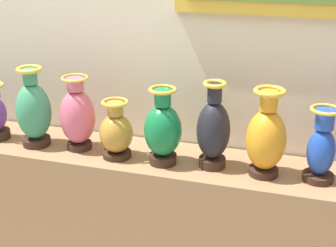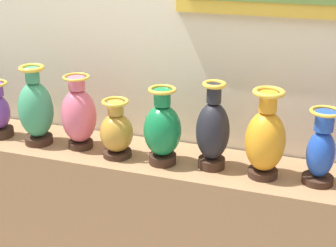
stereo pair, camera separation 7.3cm
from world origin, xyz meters
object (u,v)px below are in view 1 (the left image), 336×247
object	(u,v)px
vase_emerald	(163,130)
vase_amber	(266,138)
vase_rose	(77,116)
vase_onyx	(213,130)
vase_ochre	(116,132)
vase_sapphire	(321,149)
vase_jade	(34,111)

from	to	relation	value
vase_emerald	vase_amber	distance (m)	0.46
vase_rose	vase_onyx	distance (m)	0.68
vase_ochre	vase_amber	bearing A→B (deg)	1.57
vase_rose	vase_sapphire	xyz separation A→B (m)	(1.14, -0.00, -0.02)
vase_jade	vase_ochre	distance (m)	0.45
vase_rose	vase_ochre	distance (m)	0.22
vase_ochre	vase_onyx	xyz separation A→B (m)	(0.46, 0.03, 0.05)
vase_onyx	vase_sapphire	xyz separation A→B (m)	(0.47, 0.00, -0.03)
vase_jade	vase_rose	distance (m)	0.23
vase_amber	vase_jade	bearing A→B (deg)	-179.63
vase_rose	vase_sapphire	size ratio (longest dim) A/B	1.11
vase_amber	vase_emerald	bearing A→B (deg)	-177.65
vase_jade	vase_rose	bearing A→B (deg)	6.09
vase_ochre	vase_amber	world-z (taller)	vase_amber
vase_onyx	vase_sapphire	size ratio (longest dim) A/B	1.22
vase_onyx	vase_emerald	bearing A→B (deg)	-172.20
vase_jade	vase_rose	size ratio (longest dim) A/B	1.09
vase_amber	vase_sapphire	distance (m)	0.24
vase_rose	vase_amber	bearing A→B (deg)	-1.06
vase_emerald	vase_onyx	bearing A→B (deg)	7.80
vase_jade	vase_emerald	xyz separation A→B (m)	(0.67, -0.01, -0.02)
vase_rose	vase_amber	xyz separation A→B (m)	(0.91, -0.02, 0.01)
vase_jade	vase_sapphire	bearing A→B (deg)	0.96
vase_rose	vase_emerald	distance (m)	0.45
vase_jade	vase_onyx	distance (m)	0.90
vase_rose	vase_onyx	world-z (taller)	vase_onyx
vase_rose	vase_sapphire	world-z (taller)	vase_rose
vase_ochre	vase_sapphire	world-z (taller)	vase_sapphire
vase_emerald	vase_onyx	distance (m)	0.23
vase_jade	vase_emerald	bearing A→B (deg)	-1.00
vase_emerald	vase_amber	world-z (taller)	vase_amber
vase_onyx	vase_amber	size ratio (longest dim) A/B	1.01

